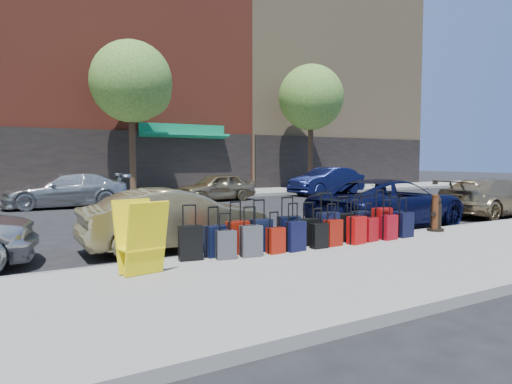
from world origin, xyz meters
TOP-DOWN VIEW (x-y plane):
  - ground at (0.00, 0.00)m, footprint 120.00×120.00m
  - sidewalk_near at (0.00, -6.50)m, footprint 60.00×4.00m
  - sidewalk_far at (0.00, 10.00)m, footprint 60.00×4.00m
  - curb_near at (0.00, -4.48)m, footprint 60.00×0.08m
  - curb_far at (0.00, 7.98)m, footprint 60.00×0.08m
  - building_center at (0.00, 17.99)m, footprint 17.00×12.85m
  - building_right at (16.00, 17.99)m, footprint 15.00×12.12m
  - tree_center at (0.64, 9.50)m, footprint 3.80×3.80m
  - tree_right at (11.14, 9.50)m, footprint 3.80×3.80m
  - suitcase_front_0 at (-2.50, -4.83)m, footprint 0.43×0.29m
  - suitcase_front_1 at (-2.01, -4.80)m, footprint 0.40×0.27m
  - suitcase_front_2 at (-1.55, -4.78)m, footprint 0.43×0.27m
  - suitcase_front_3 at (-1.08, -4.82)m, footprint 0.41×0.23m
  - suitcase_front_4 at (-0.45, -4.83)m, footprint 0.44×0.29m
  - suitcase_front_5 at (0.07, -4.79)m, footprint 0.39×0.27m
  - suitcase_front_6 at (0.51, -4.83)m, footprint 0.47×0.32m
  - suitcase_front_7 at (0.96, -4.81)m, footprint 0.43×0.29m
  - suitcase_front_8 at (1.42, -4.82)m, footprint 0.43×0.27m
  - suitcase_front_9 at (2.05, -4.84)m, footprint 0.46×0.28m
  - suitcase_front_10 at (2.53, -4.75)m, footprint 0.40×0.27m
  - suitcase_back_1 at (-1.94, -5.07)m, footprint 0.37×0.25m
  - suitcase_back_2 at (-1.46, -5.11)m, footprint 0.40×0.26m
  - suitcase_back_3 at (-0.93, -5.11)m, footprint 0.33×0.20m
  - suitcase_back_4 at (-0.50, -5.11)m, footprint 0.40×0.26m
  - suitcase_back_5 at (0.06, -5.12)m, footprint 0.34×0.20m
  - suitcase_back_6 at (0.45, -5.07)m, footprint 0.36×0.22m
  - suitcase_back_7 at (1.01, -5.15)m, footprint 0.41×0.28m
  - suitcase_back_8 at (1.46, -5.07)m, footprint 0.36×0.24m
  - suitcase_back_9 at (1.95, -5.13)m, footprint 0.38×0.24m
  - suitcase_back_10 at (2.50, -5.08)m, footprint 0.37×0.22m
  - fire_hydrant at (3.84, -4.84)m, footprint 0.44×0.39m
  - bollard at (3.74, -4.90)m, footprint 0.16×0.16m
  - display_rack at (-3.50, -5.33)m, footprint 0.72×0.77m
  - car_near_1 at (-2.10, -3.10)m, footprint 3.88×1.40m
  - car_near_2 at (4.01, -3.23)m, footprint 5.06×2.76m
  - car_near_3 at (9.04, -3.07)m, footprint 4.36×1.78m
  - car_far_1 at (-2.79, 7.09)m, footprint 4.77×2.12m
  - car_far_2 at (3.49, 6.69)m, footprint 3.85×1.88m
  - car_far_3 at (10.16, 6.96)m, footprint 4.62×2.14m

SIDE VIEW (x-z plane):
  - ground at x=0.00m, z-range 0.00..0.00m
  - sidewalk_near at x=0.00m, z-range 0.00..0.15m
  - sidewalk_far at x=0.00m, z-range 0.00..0.15m
  - curb_near at x=0.00m, z-range 0.00..0.15m
  - curb_far at x=0.00m, z-range 0.00..0.15m
  - suitcase_back_3 at x=-0.93m, z-range 0.01..0.78m
  - suitcase_back_5 at x=0.06m, z-range 0.00..0.79m
  - suitcase_back_1 at x=-1.94m, z-range 0.00..0.81m
  - suitcase_back_8 at x=1.46m, z-range 0.00..0.81m
  - suitcase_back_6 at x=0.45m, z-range -0.01..0.84m
  - suitcase_back_9 at x=1.95m, z-range -0.01..0.85m
  - suitcase_front_5 at x=0.07m, z-range -0.01..0.86m
  - suitcase_front_10 at x=2.53m, z-range -0.01..0.86m
  - suitcase_back_10 at x=2.50m, z-range -0.02..0.87m
  - suitcase_back_2 at x=-1.46m, z-range -0.02..0.88m
  - suitcase_front_1 at x=-2.01m, z-range -0.02..0.88m
  - suitcase_back_7 at x=1.01m, z-range -0.02..0.89m
  - suitcase_back_4 at x=-0.50m, z-range -0.02..0.89m
  - suitcase_front_7 at x=0.96m, z-range -0.03..0.92m
  - suitcase_front_0 at x=-2.50m, z-range -0.03..0.93m
  - suitcase_front_2 at x=-1.55m, z-range -0.03..0.93m
  - suitcase_front_3 at x=-1.08m, z-range -0.03..0.95m
  - suitcase_front_8 at x=1.42m, z-range -0.03..0.95m
  - suitcase_front_4 at x=-0.45m, z-range -0.04..0.97m
  - suitcase_front_6 at x=0.51m, z-range -0.04..1.00m
  - suitcase_front_9 at x=2.05m, z-range -0.05..1.01m
  - fire_hydrant at x=3.84m, z-range 0.12..0.98m
  - bollard at x=3.74m, z-range 0.16..1.05m
  - car_far_2 at x=3.49m, z-range 0.00..1.26m
  - car_near_3 at x=9.04m, z-range 0.00..1.27m
  - car_near_1 at x=-2.10m, z-range 0.00..1.27m
  - car_near_2 at x=4.01m, z-range 0.00..1.35m
  - car_far_1 at x=-2.79m, z-range 0.00..1.36m
  - display_rack at x=-3.50m, z-range 0.14..1.25m
  - car_far_3 at x=10.16m, z-range 0.00..1.47m
  - tree_center at x=0.64m, z-range 1.78..9.05m
  - tree_right at x=11.14m, z-range 1.78..9.05m
  - building_right at x=16.00m, z-range -0.02..17.98m
  - building_center at x=0.00m, z-range -0.02..19.98m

